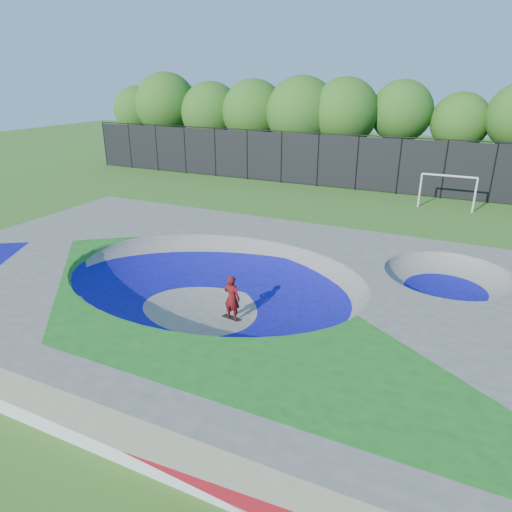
# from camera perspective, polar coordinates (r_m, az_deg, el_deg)

# --- Properties ---
(ground) EXTENTS (120.00, 120.00, 0.00)m
(ground) POSITION_cam_1_polar(r_m,az_deg,el_deg) (16.69, -5.28, -6.79)
(ground) COLOR #33641B
(ground) RESTS_ON ground
(skate_deck) EXTENTS (22.00, 14.00, 1.50)m
(skate_deck) POSITION_cam_1_polar(r_m,az_deg,el_deg) (16.35, -5.37, -4.47)
(skate_deck) COLOR gray
(skate_deck) RESTS_ON ground
(skater) EXTENTS (0.63, 0.43, 1.65)m
(skater) POSITION_cam_1_polar(r_m,az_deg,el_deg) (15.69, -3.02, -5.25)
(skater) COLOR #B6100E
(skater) RESTS_ON ground
(skateboard) EXTENTS (0.81, 0.38, 0.05)m
(skateboard) POSITION_cam_1_polar(r_m,az_deg,el_deg) (16.07, -2.96, -7.80)
(skateboard) COLOR black
(skateboard) RESTS_ON ground
(soccer_goal) EXTENTS (3.36, 0.12, 2.22)m
(soccer_goal) POSITION_cam_1_polar(r_m,az_deg,el_deg) (31.33, 22.87, 8.11)
(soccer_goal) COLOR silver
(soccer_goal) RESTS_ON ground
(fence) EXTENTS (48.09, 0.09, 4.04)m
(fence) POSITION_cam_1_polar(r_m,az_deg,el_deg) (34.93, 12.53, 11.41)
(fence) COLOR black
(fence) RESTS_ON ground
(treeline) EXTENTS (53.01, 7.23, 8.43)m
(treeline) POSITION_cam_1_polar(r_m,az_deg,el_deg) (40.64, 8.43, 17.22)
(treeline) COLOR #4A3825
(treeline) RESTS_ON ground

